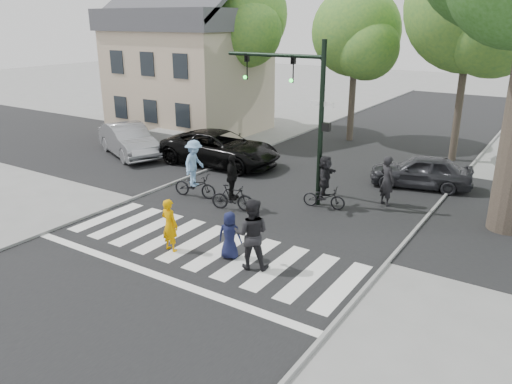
% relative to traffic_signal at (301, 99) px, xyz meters
% --- Properties ---
extents(ground, '(120.00, 120.00, 0.00)m').
position_rel_traffic_signal_xyz_m(ground, '(-0.35, -6.20, -3.90)').
color(ground, gray).
rests_on(ground, ground).
extents(road_stem, '(10.00, 70.00, 0.01)m').
position_rel_traffic_signal_xyz_m(road_stem, '(-0.35, -1.20, -3.90)').
color(road_stem, black).
rests_on(road_stem, ground).
extents(road_cross, '(70.00, 10.00, 0.01)m').
position_rel_traffic_signal_xyz_m(road_cross, '(-0.35, 1.80, -3.89)').
color(road_cross, black).
rests_on(road_cross, ground).
extents(curb_left, '(0.10, 70.00, 0.10)m').
position_rel_traffic_signal_xyz_m(curb_left, '(-5.40, -1.20, -3.85)').
color(curb_left, gray).
rests_on(curb_left, ground).
extents(curb_right, '(0.10, 70.00, 0.10)m').
position_rel_traffic_signal_xyz_m(curb_right, '(4.70, -1.20, -3.85)').
color(curb_right, gray).
rests_on(curb_right, ground).
extents(crosswalk, '(10.00, 3.85, 0.01)m').
position_rel_traffic_signal_xyz_m(crosswalk, '(-0.35, -5.54, -3.89)').
color(crosswalk, silver).
rests_on(crosswalk, ground).
extents(traffic_signal, '(4.45, 0.29, 6.00)m').
position_rel_traffic_signal_xyz_m(traffic_signal, '(0.00, 0.00, 0.00)').
color(traffic_signal, black).
rests_on(traffic_signal, ground).
extents(bg_tree_0, '(5.46, 5.20, 8.97)m').
position_rel_traffic_signal_xyz_m(bg_tree_0, '(-14.09, 9.80, 2.24)').
color(bg_tree_0, brown).
rests_on(bg_tree_0, ground).
extents(bg_tree_1, '(6.09, 5.80, 9.80)m').
position_rel_traffic_signal_xyz_m(bg_tree_1, '(-9.06, 9.28, 2.75)').
color(bg_tree_1, brown).
rests_on(bg_tree_1, ground).
extents(bg_tree_2, '(5.04, 4.80, 8.40)m').
position_rel_traffic_signal_xyz_m(bg_tree_2, '(-2.11, 10.42, 1.88)').
color(bg_tree_2, brown).
rests_on(bg_tree_2, ground).
extents(bg_tree_3, '(6.30, 6.00, 10.20)m').
position_rel_traffic_signal_xyz_m(bg_tree_3, '(3.95, 9.07, 3.04)').
color(bg_tree_3, brown).
rests_on(bg_tree_3, ground).
extents(house, '(8.40, 8.10, 8.82)m').
position_rel_traffic_signal_xyz_m(house, '(-11.85, 7.78, -0.10)').
color(house, tan).
rests_on(house, ground).
extents(pedestrian_woman, '(0.63, 0.44, 1.65)m').
position_rel_traffic_signal_xyz_m(pedestrian_woman, '(-1.12, -5.98, -3.08)').
color(pedestrian_woman, '#E79A00').
rests_on(pedestrian_woman, ground).
extents(pedestrian_child, '(0.80, 0.65, 1.43)m').
position_rel_traffic_signal_xyz_m(pedestrian_child, '(0.67, -5.40, -3.19)').
color(pedestrian_child, '#131737').
rests_on(pedestrian_child, ground).
extents(pedestrian_adult, '(1.23, 1.12, 2.05)m').
position_rel_traffic_signal_xyz_m(pedestrian_adult, '(1.54, -5.57, -2.88)').
color(pedestrian_adult, black).
rests_on(pedestrian_adult, ground).
extents(cyclist_left, '(1.88, 1.27, 2.29)m').
position_rel_traffic_signal_xyz_m(cyclist_left, '(-3.57, -1.86, -2.91)').
color(cyclist_left, black).
rests_on(cyclist_left, ground).
extents(cyclist_mid, '(1.66, 1.05, 2.09)m').
position_rel_traffic_signal_xyz_m(cyclist_mid, '(-1.52, -2.21, -3.04)').
color(cyclist_mid, black).
rests_on(cyclist_mid, ground).
extents(cyclist_right, '(1.65, 1.53, 2.00)m').
position_rel_traffic_signal_xyz_m(cyclist_right, '(1.19, -0.19, -3.01)').
color(cyclist_right, black).
rests_on(cyclist_right, ground).
extents(car_suv, '(5.99, 3.04, 1.62)m').
position_rel_traffic_signal_xyz_m(car_suv, '(-5.50, 2.38, -3.09)').
color(car_suv, black).
rests_on(car_suv, ground).
extents(car_silver, '(5.18, 3.58, 1.62)m').
position_rel_traffic_signal_xyz_m(car_silver, '(-10.45, 1.20, -3.09)').
color(car_silver, gray).
rests_on(car_silver, ground).
extents(car_grey, '(4.33, 2.55, 1.38)m').
position_rel_traffic_signal_xyz_m(car_grey, '(3.48, 4.19, -3.21)').
color(car_grey, '#2D2E33').
rests_on(car_grey, ground).
extents(bystander_dark, '(0.83, 0.75, 1.90)m').
position_rel_traffic_signal_xyz_m(bystander_dark, '(3.00, 1.37, -2.95)').
color(bystander_dark, black).
rests_on(bystander_dark, ground).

